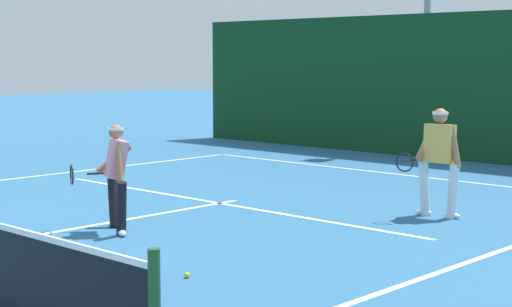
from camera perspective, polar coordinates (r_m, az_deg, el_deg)
name	(u,v)px	position (r m, az deg, el deg)	size (l,w,h in m)	color
court_line_baseline_far	(390,173)	(17.98, 9.15, -1.35)	(10.23, 0.10, 0.01)	white
court_line_service	(220,203)	(14.13, -2.50, -3.40)	(8.34, 0.10, 0.01)	white
court_line_centre	(79,228)	(12.37, -11.97, -4.97)	(0.10, 6.40, 0.01)	white
player_near	(116,173)	(11.90, -9.55, -1.34)	(1.10, 0.83, 1.52)	black
player_far	(439,157)	(13.09, 12.35, -0.25)	(0.74, 0.90, 1.68)	silver
tennis_ball	(187,275)	(9.43, -4.72, -8.26)	(0.07, 0.07, 0.07)	#D1E033
back_fence_windscreen	(465,87)	(20.41, 14.07, 4.43)	(17.15, 0.12, 3.52)	#10381B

